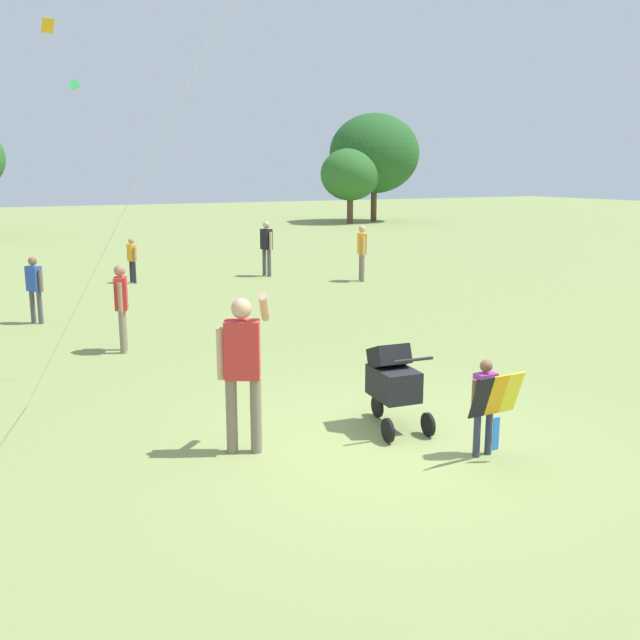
% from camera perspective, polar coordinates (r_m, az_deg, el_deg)
% --- Properties ---
extents(ground_plane, '(120.00, 120.00, 0.00)m').
position_cam_1_polar(ground_plane, '(8.16, 5.59, -9.80)').
color(ground_plane, '#849351').
extents(child_with_butterfly_kite, '(0.61, 0.34, 1.07)m').
position_cam_1_polar(child_with_butterfly_kite, '(7.74, 13.27, -6.23)').
color(child_with_butterfly_kite, '#33384C').
rests_on(child_with_butterfly_kite, ground).
extents(person_adult_flyer, '(0.67, 0.50, 1.79)m').
position_cam_1_polar(person_adult_flyer, '(7.59, -6.25, -3.29)').
color(person_adult_flyer, '#7F705B').
rests_on(person_adult_flyer, ground).
extents(stroller, '(0.59, 1.11, 1.03)m').
position_cam_1_polar(stroller, '(8.43, 5.88, -4.74)').
color(stroller, black).
rests_on(stroller, ground).
extents(person_red_shirt, '(0.31, 0.37, 1.35)m').
position_cam_1_polar(person_red_shirt, '(15.26, -22.02, 2.68)').
color(person_red_shirt, '#4C4C51').
rests_on(person_red_shirt, ground).
extents(person_sitting_far, '(0.28, 0.50, 1.60)m').
position_cam_1_polar(person_sitting_far, '(20.71, -4.33, 6.13)').
color(person_sitting_far, '#4C4C51').
rests_on(person_sitting_far, ground).
extents(person_couple_left, '(0.22, 0.38, 1.22)m').
position_cam_1_polar(person_couple_left, '(20.07, -14.91, 4.95)').
color(person_couple_left, '#232328').
rests_on(person_couple_left, ground).
extents(person_kid_running, '(0.31, 0.47, 1.55)m').
position_cam_1_polar(person_kid_running, '(19.72, 3.40, 5.78)').
color(person_kid_running, '#7F705B').
rests_on(person_kid_running, ground).
extents(person_back_turned, '(0.28, 0.46, 1.49)m').
position_cam_1_polar(person_back_turned, '(12.34, -15.71, 1.49)').
color(person_back_turned, '#7F705B').
rests_on(person_back_turned, ground).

